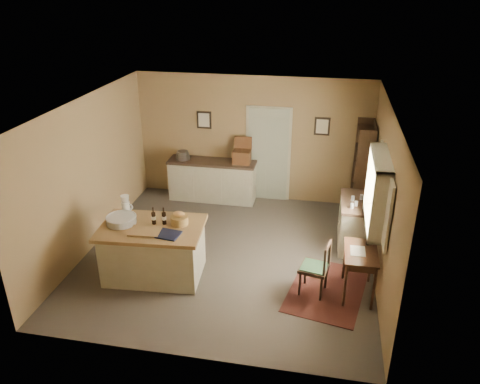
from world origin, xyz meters
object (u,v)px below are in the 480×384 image
(writing_desk, at_px, (361,257))
(right_cabinet, at_px, (356,223))
(work_island, at_px, (153,249))
(sideboard, at_px, (213,179))
(shelving_unit, at_px, (364,172))
(desk_chair, at_px, (314,268))

(writing_desk, xyz_separation_m, right_cabinet, (-0.00, 1.48, -0.20))
(work_island, relative_size, writing_desk, 2.10)
(sideboard, distance_m, shelving_unit, 3.22)
(work_island, distance_m, right_cabinet, 3.63)
(writing_desk, distance_m, shelving_unit, 2.73)
(work_island, xyz_separation_m, shelving_unit, (3.43, 2.81, 0.50))
(writing_desk, distance_m, desk_chair, 0.72)
(sideboard, distance_m, desk_chair, 3.80)
(work_island, xyz_separation_m, right_cabinet, (3.27, 1.58, -0.02))
(desk_chair, relative_size, shelving_unit, 0.45)
(sideboard, bearing_deg, work_island, -94.86)
(work_island, distance_m, writing_desk, 3.28)
(writing_desk, distance_m, right_cabinet, 1.49)
(desk_chair, bearing_deg, work_island, -168.06)
(sideboard, bearing_deg, shelving_unit, -3.61)
(writing_desk, bearing_deg, work_island, -178.24)
(work_island, bearing_deg, writing_desk, -2.71)
(work_island, bearing_deg, right_cabinet, 21.25)
(writing_desk, height_order, shelving_unit, shelving_unit)
(desk_chair, distance_m, right_cabinet, 1.71)
(work_island, relative_size, sideboard, 0.90)
(work_island, height_order, sideboard, work_island)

